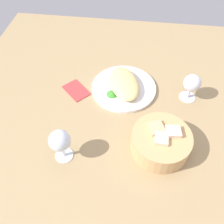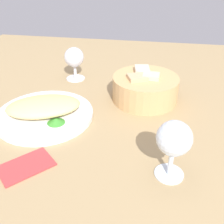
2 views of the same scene
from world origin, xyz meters
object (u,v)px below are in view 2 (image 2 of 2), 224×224
(wine_glass_near, at_px, (174,141))
(folded_napkin, at_px, (26,165))
(wine_glass_far, at_px, (74,59))
(plate, at_px, (45,115))
(bread_basket, at_px, (145,88))

(wine_glass_near, height_order, folded_napkin, wine_glass_near)
(wine_glass_far, xyz_separation_m, folded_napkin, (0.02, -0.45, -0.07))
(wine_glass_near, xyz_separation_m, folded_napkin, (-0.30, -0.03, -0.08))
(plate, relative_size, wine_glass_near, 2.06)
(plate, relative_size, folded_napkin, 2.38)
(plate, height_order, wine_glass_near, wine_glass_near)
(wine_glass_near, bearing_deg, bread_basket, 102.72)
(bread_basket, bearing_deg, wine_glass_near, -77.28)
(bread_basket, xyz_separation_m, wine_glass_near, (0.07, -0.31, 0.05))
(folded_napkin, bearing_deg, bread_basket, 9.52)
(plate, bearing_deg, folded_napkin, -80.13)
(plate, relative_size, bread_basket, 1.35)
(wine_glass_near, bearing_deg, wine_glass_far, 126.97)
(bread_basket, height_order, wine_glass_far, wine_glass_far)
(wine_glass_far, relative_size, folded_napkin, 1.02)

